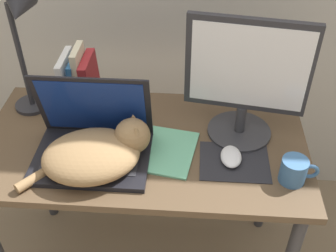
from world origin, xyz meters
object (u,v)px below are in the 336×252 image
external_monitor (246,79)px  desk_lamp (21,32)px  notepad (168,151)px  cat (98,153)px  laptop (92,142)px  computer_mouse (231,157)px  book_row (80,82)px  mug (294,171)px

external_monitor → desk_lamp: (-0.75, 0.08, 0.10)m
external_monitor → notepad: (-0.25, -0.12, -0.22)m
cat → notepad: 0.24m
laptop → computer_mouse: 0.46m
book_row → notepad: book_row is taller
computer_mouse → mug: 0.21m
laptop → book_row: (-0.10, 0.27, 0.06)m
computer_mouse → desk_lamp: bearing=162.8°
external_monitor → mug: (0.15, -0.22, -0.18)m
cat → desk_lamp: desk_lamp is taller
computer_mouse → notepad: (-0.21, 0.03, -0.01)m
notepad → desk_lamp: bearing=158.8°
cat → desk_lamp: (-0.29, 0.28, 0.27)m
laptop → computer_mouse: bearing=-0.0°
desk_lamp → mug: size_ratio=4.05×
book_row → notepad: size_ratio=0.97×
laptop → notepad: size_ratio=1.48×
desk_lamp → mug: 1.00m
computer_mouse → book_row: book_row is taller
book_row → external_monitor: bearing=-11.7°
laptop → book_row: bearing=109.9°
laptop → desk_lamp: desk_lamp is taller
laptop → notepad: (0.25, 0.03, -0.05)m
cat → book_row: bearing=111.3°
cat → external_monitor: (0.47, 0.20, 0.17)m
external_monitor → desk_lamp: 0.76m
book_row → computer_mouse: bearing=-25.8°
cat → desk_lamp: 0.48m
computer_mouse → notepad: bearing=172.9°
cat → mug: (0.62, -0.02, -0.02)m
book_row → desk_lamp: (-0.16, -0.05, 0.22)m
computer_mouse → notepad: 0.21m
book_row → notepad: bearing=-35.2°
cat → book_row: size_ratio=1.62×
cat → mug: cat is taller
external_monitor → desk_lamp: desk_lamp is taller
book_row → mug: (0.75, -0.35, -0.07)m
book_row → laptop: bearing=-70.1°
laptop → external_monitor: external_monitor is taller
desk_lamp → mug: (0.91, -0.30, -0.29)m
laptop → cat: (0.03, -0.06, 0.01)m
book_row → desk_lamp: bearing=-163.3°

